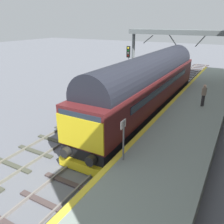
{
  "coord_description": "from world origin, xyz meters",
  "views": [
    {
      "loc": [
        6.1,
        -12.5,
        6.94
      ],
      "look_at": [
        0.2,
        -1.95,
        2.21
      ],
      "focal_mm": 37.39,
      "sensor_mm": 36.0,
      "label": 1
    }
  ],
  "objects_px": {
    "diesel_locomotive": "(148,83)",
    "platform_number_sign": "(123,134)",
    "waiting_passenger": "(204,93)",
    "signal_post_mid": "(128,59)"
  },
  "relations": [
    {
      "from": "diesel_locomotive",
      "to": "platform_number_sign",
      "type": "bearing_deg",
      "value": -76.24
    },
    {
      "from": "waiting_passenger",
      "to": "diesel_locomotive",
      "type": "bearing_deg",
      "value": 129.98
    },
    {
      "from": "diesel_locomotive",
      "to": "waiting_passenger",
      "type": "distance_m",
      "value": 4.13
    },
    {
      "from": "diesel_locomotive",
      "to": "waiting_passenger",
      "type": "xyz_separation_m",
      "value": [
        3.98,
        1.0,
        -0.49
      ]
    },
    {
      "from": "platform_number_sign",
      "to": "waiting_passenger",
      "type": "relative_size",
      "value": 1.19
    },
    {
      "from": "diesel_locomotive",
      "to": "platform_number_sign",
      "type": "xyz_separation_m",
      "value": [
        2.06,
        -8.4,
        -0.18
      ]
    },
    {
      "from": "platform_number_sign",
      "to": "waiting_passenger",
      "type": "height_order",
      "value": "platform_number_sign"
    },
    {
      "from": "signal_post_mid",
      "to": "platform_number_sign",
      "type": "height_order",
      "value": "signal_post_mid"
    },
    {
      "from": "signal_post_mid",
      "to": "waiting_passenger",
      "type": "bearing_deg",
      "value": -36.73
    },
    {
      "from": "signal_post_mid",
      "to": "waiting_passenger",
      "type": "distance_m",
      "value": 11.97
    }
  ]
}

